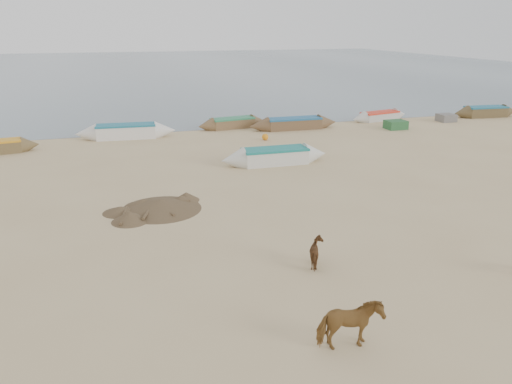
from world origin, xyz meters
TOP-DOWN VIEW (x-y plane):
  - ground at (0.00, 0.00)m, footprint 140.00×140.00m
  - sea at (0.00, 82.00)m, footprint 160.00×160.00m
  - cow_adult at (-0.52, -5.26)m, footprint 1.59×0.82m
  - calf_right at (0.57, -1.00)m, footprint 0.83×0.96m
  - near_canoe at (3.39, 11.36)m, footprint 6.24×1.47m
  - debris_pile at (-3.68, 5.83)m, footprint 4.21×4.21m
  - waterline_canoes at (-0.42, 20.38)m, footprint 57.20×5.35m
  - beach_clutter at (4.58, 19.49)m, footprint 42.86×5.74m

SIDE VIEW (x-z plane):
  - ground at x=0.00m, z-range 0.00..0.00m
  - sea at x=0.00m, z-range 0.01..0.01m
  - debris_pile at x=-3.68m, z-range 0.00..0.45m
  - beach_clutter at x=4.58m, z-range -0.02..0.62m
  - waterline_canoes at x=-0.42m, z-range -0.06..0.93m
  - near_canoe at x=3.39m, z-range 0.00..0.90m
  - calf_right at x=0.57m, z-range 0.00..0.91m
  - cow_adult at x=-0.52m, z-range 0.00..1.31m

